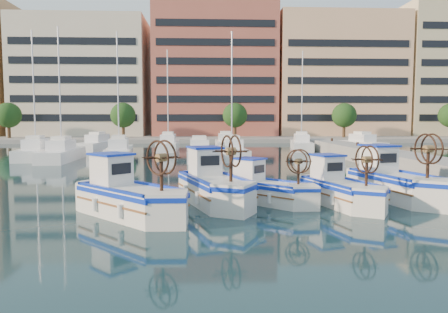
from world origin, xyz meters
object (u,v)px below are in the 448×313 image
at_px(fishing_boat_a, 128,195).
at_px(fishing_boat_e, 394,181).
at_px(fishing_boat_c, 265,188).
at_px(fishing_boat_d, 339,188).
at_px(fishing_boat_b, 213,184).

relative_size(fishing_boat_a, fishing_boat_e, 0.90).
xyz_separation_m(fishing_boat_a, fishing_boat_c, (5.55, 2.34, -0.14)).
xyz_separation_m(fishing_boat_c, fishing_boat_d, (3.10, -0.55, 0.06)).
distance_m(fishing_boat_a, fishing_boat_d, 8.84).
height_order(fishing_boat_d, fishing_boat_e, fishing_boat_e).
height_order(fishing_boat_c, fishing_boat_e, fishing_boat_e).
bearing_deg(fishing_boat_d, fishing_boat_a, 175.96).
height_order(fishing_boat_c, fishing_boat_d, fishing_boat_d).
relative_size(fishing_boat_b, fishing_boat_d, 1.15).
height_order(fishing_boat_a, fishing_boat_e, fishing_boat_e).
xyz_separation_m(fishing_boat_a, fishing_boat_e, (11.52, 2.92, 0.04)).
distance_m(fishing_boat_b, fishing_boat_d, 5.41).
distance_m(fishing_boat_a, fishing_boat_e, 11.89).
xyz_separation_m(fishing_boat_c, fishing_boat_e, (5.97, 0.58, 0.18)).
xyz_separation_m(fishing_boat_a, fishing_boat_b, (3.27, 2.31, 0.03)).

